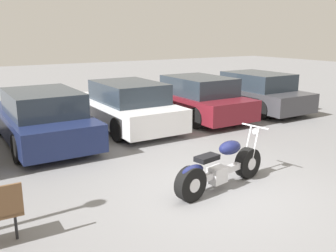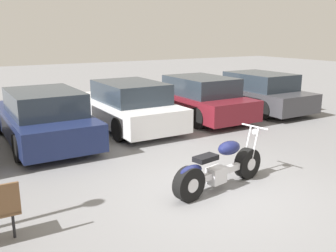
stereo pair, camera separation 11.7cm
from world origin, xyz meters
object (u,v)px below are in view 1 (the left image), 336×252
at_px(parked_car_navy, 42,118).
at_px(parked_car_dark_grey, 253,92).
at_px(parked_car_maroon, 195,98).
at_px(motorcycle, 220,168).
at_px(parked_car_white, 126,106).

height_order(parked_car_navy, parked_car_dark_grey, same).
height_order(parked_car_navy, parked_car_maroon, same).
bearing_deg(parked_car_dark_grey, motorcycle, -138.50).
bearing_deg(motorcycle, parked_car_navy, 113.27).
bearing_deg(parked_car_navy, parked_car_dark_grey, 2.21).
bearing_deg(parked_car_dark_grey, parked_car_white, 179.03).
relative_size(parked_car_navy, parked_car_dark_grey, 1.00).
relative_size(motorcycle, parked_car_white, 0.50).
xyz_separation_m(parked_car_white, parked_car_maroon, (2.57, 0.01, 0.00)).
bearing_deg(motorcycle, parked_car_dark_grey, 41.50).
bearing_deg(parked_car_dark_grey, parked_car_navy, -177.79).
xyz_separation_m(parked_car_white, parked_car_dark_grey, (5.14, -0.09, 0.00)).
xyz_separation_m(motorcycle, parked_car_dark_grey, (5.68, 5.03, 0.27)).
xyz_separation_m(parked_car_navy, parked_car_dark_grey, (7.72, 0.30, 0.00)).
distance_m(parked_car_maroon, parked_car_dark_grey, 2.57).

